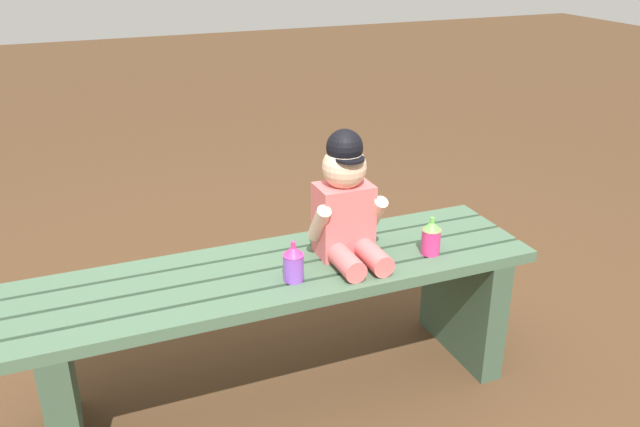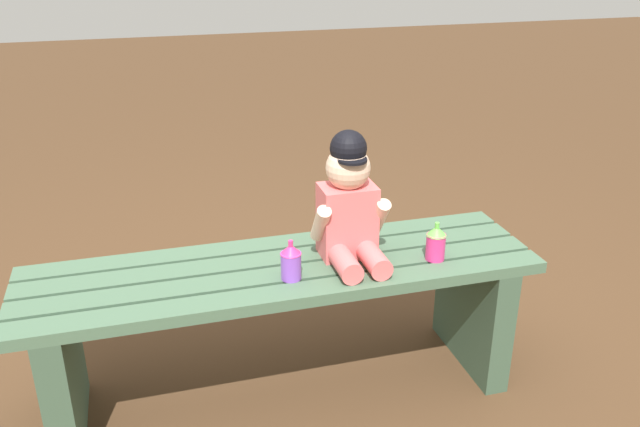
{
  "view_description": "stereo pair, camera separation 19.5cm",
  "coord_description": "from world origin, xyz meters",
  "px_view_note": "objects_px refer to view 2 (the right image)",
  "views": [
    {
      "loc": [
        -0.56,
        -1.71,
        1.43
      ],
      "look_at": [
        0.11,
        -0.05,
        0.65
      ],
      "focal_mm": 37.38,
      "sensor_mm": 36.0,
      "label": 1
    },
    {
      "loc": [
        -0.38,
        -1.77,
        1.43
      ],
      "look_at": [
        0.11,
        -0.05,
        0.65
      ],
      "focal_mm": 37.38,
      "sensor_mm": 36.0,
      "label": 2
    }
  ],
  "objects_px": {
    "park_bench": "(283,308)",
    "sippy_cup_right": "(436,242)",
    "child_figure": "(349,204)",
    "sippy_cup_left": "(291,261)"
  },
  "relations": [
    {
      "from": "park_bench",
      "to": "sippy_cup_right",
      "type": "relative_size",
      "value": 12.77
    },
    {
      "from": "park_bench",
      "to": "sippy_cup_right",
      "type": "distance_m",
      "value": 0.52
    },
    {
      "from": "park_bench",
      "to": "child_figure",
      "type": "xyz_separation_m",
      "value": [
        0.21,
        0.0,
        0.33
      ]
    },
    {
      "from": "park_bench",
      "to": "child_figure",
      "type": "distance_m",
      "value": 0.39
    },
    {
      "from": "child_figure",
      "to": "sippy_cup_right",
      "type": "relative_size",
      "value": 3.26
    },
    {
      "from": "child_figure",
      "to": "sippy_cup_left",
      "type": "relative_size",
      "value": 3.26
    },
    {
      "from": "sippy_cup_right",
      "to": "sippy_cup_left",
      "type": "bearing_deg",
      "value": 180.0
    },
    {
      "from": "sippy_cup_left",
      "to": "child_figure",
      "type": "bearing_deg",
      "value": 23.92
    },
    {
      "from": "child_figure",
      "to": "park_bench",
      "type": "bearing_deg",
      "value": -179.8
    },
    {
      "from": "sippy_cup_right",
      "to": "park_bench",
      "type": "bearing_deg",
      "value": 168.98
    }
  ]
}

